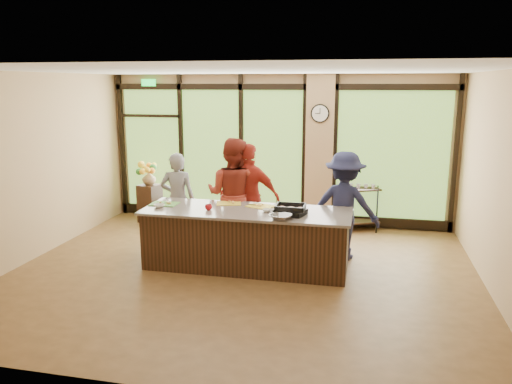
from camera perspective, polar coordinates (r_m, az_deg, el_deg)
The scene contains 25 objects.
floor at distance 7.67m, azimuth -1.60°, elevation -9.29°, with size 7.00×7.00×0.00m, color #52391D.
ceiling at distance 7.13m, azimuth -1.75°, elevation 13.74°, with size 7.00×7.00×0.00m, color white.
back_wall at distance 10.15m, azimuth 2.48°, elevation 4.84°, with size 7.00×7.00×0.00m, color tan.
left_wall at distance 8.78m, azimuth -24.45°, elevation 2.55°, with size 6.00×6.00×0.00m, color tan.
right_wall at distance 7.25m, azimuth 26.25°, elevation 0.52°, with size 6.00×6.00×0.00m, color tan.
window_wall at distance 10.09m, azimuth 3.35°, elevation 4.19°, with size 6.90×0.12×3.00m.
island_base at distance 7.79m, azimuth -1.08°, elevation -5.48°, with size 3.10×1.00×0.88m, color #321B10.
countertop at distance 7.66m, azimuth -1.10°, elevation -2.21°, with size 3.20×1.10×0.04m, color slate.
wall_clock at distance 9.83m, azimuth 7.33°, elevation 8.90°, with size 0.36×0.04×0.36m.
cook_left at distance 8.88m, azimuth -8.94°, elevation -0.81°, with size 0.60×0.40×1.65m, color slate.
cook_midleft at distance 8.49m, azimuth -2.67°, elevation -0.30°, with size 0.94×0.73×1.94m, color maroon.
cook_midright at distance 8.50m, azimuth -0.77°, elevation -0.60°, with size 1.08×0.45×1.84m, color maroon.
cook_right at distance 8.20m, azimuth 10.06°, elevation -1.56°, with size 1.14×0.65×1.76m, color #1A1C3A.
roasting_pan at distance 7.41m, azimuth 3.95°, elevation -2.27°, with size 0.43×0.34×0.08m, color black.
mixing_bowl at distance 7.13m, azimuth 2.87°, elevation -2.85°, with size 0.31×0.31×0.08m, color silver.
cutting_board_left at distance 8.14m, azimuth -10.43°, elevation -1.34°, with size 0.43×0.32×0.01m, color #488630.
cutting_board_center at distance 8.07m, azimuth -3.13°, elevation -1.29°, with size 0.39×0.29×0.01m, color gold.
cutting_board_right at distance 7.87m, azimuth 0.52°, elevation -1.63°, with size 0.40×0.30×0.01m, color gold.
prep_bowl_near at distance 7.95m, azimuth -11.02°, elevation -1.56°, with size 0.17×0.17×0.05m, color silver.
prep_bowl_mid at distance 7.55m, azimuth 1.24°, elevation -2.12°, with size 0.13×0.13×0.04m, color silver.
prep_bowl_far at distance 7.96m, azimuth -0.30°, elevation -1.38°, with size 0.13×0.13×0.03m, color silver.
red_ramekin at distance 7.67m, azimuth -5.45°, elevation -1.76°, with size 0.11×0.11×0.09m, color #AF111A.
flower_stand at distance 10.55m, azimuth -12.01°, elevation -1.26°, with size 0.39×0.39×0.78m, color #321B10.
flower_vase at distance 10.44m, azimuth -12.14°, elevation 1.60°, with size 0.28×0.28×0.29m, color olive.
bar_cart at distance 9.92m, azimuth 11.93°, elevation -1.16°, with size 0.77×0.63×0.92m.
Camera 1 is at (1.75, -6.91, 2.83)m, focal length 35.00 mm.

